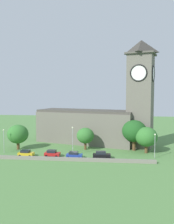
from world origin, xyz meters
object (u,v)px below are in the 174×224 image
car_red (52,153)px  tree_churchyard (134,131)px  tree_riverside_west (85,136)px  tree_by_tower (146,137)px  streetlamp_west_mid (73,137)px  tree_riverside_east (18,134)px  car_blue (74,155)px  car_yellow (26,153)px  streetlamp_central (155,142)px  car_black (102,155)px  streetlamp_west_end (4,137)px  church (101,117)px

car_red → tree_churchyard: (22.56, 9.49, 4.94)m
tree_riverside_west → tree_by_tower: tree_by_tower is taller
streetlamp_west_mid → tree_riverside_west: streetlamp_west_mid is taller
tree_riverside_east → car_blue: bearing=-23.3°
car_yellow → streetlamp_west_mid: bearing=11.3°
tree_riverside_west → streetlamp_central: bearing=-21.7°
streetlamp_central → car_yellow: bearing=-176.7°
car_black → tree_by_tower: 14.83m
streetlamp_west_mid → tree_riverside_east: 18.46m
streetlamp_west_mid → streetlamp_central: streetlamp_west_mid is taller
tree_riverside_west → tree_churchyard: bearing=1.7°
car_red → streetlamp_west_end: streetlamp_west_end is taller
church → car_black: bearing=-87.1°
tree_by_tower → tree_riverside_east: bearing=179.5°
tree_riverside_east → tree_churchyard: 35.11m
car_yellow → streetlamp_central: streetlamp_central is taller
car_yellow → car_blue: bearing=-1.7°
streetlamp_west_mid → tree_churchyard: tree_churchyard is taller
streetlamp_west_mid → car_yellow: bearing=-168.7°
church → car_yellow: bearing=-136.0°
car_blue → streetlamp_west_end: size_ratio=0.62×
tree_by_tower → church: bearing=139.2°
church → car_yellow: size_ratio=9.65×
church → tree_by_tower: size_ratio=5.44×
streetlamp_central → tree_by_tower: tree_by_tower is taller
car_blue → car_black: car_black is taller
car_red → tree_churchyard: bearing=22.8°
tree_riverside_west → car_black: bearing=-60.6°
tree_by_tower → tree_churchyard: size_ratio=0.82×
car_red → tree_churchyard: size_ratio=0.46×
car_black → streetlamp_central: size_ratio=0.73×
tree_riverside_east → tree_riverside_west: bearing=5.6°
car_black → tree_riverside_east: tree_riverside_east is taller
streetlamp_central → tree_churchyard: bearing=120.0°
tree_riverside_west → streetlamp_west_mid: bearing=-110.7°
church → streetlamp_west_mid: bearing=-113.5°
tree_by_tower → streetlamp_west_end: bearing=-174.0°
streetlamp_central → car_black: bearing=-172.5°
car_black → streetlamp_central: (13.90, 1.84, 3.43)m
streetlamp_west_end → car_red: bearing=-9.6°
streetlamp_central → tree_riverside_west: tree_riverside_west is taller
car_yellow → tree_churchyard: tree_churchyard is taller
car_blue → car_black: size_ratio=0.90×
church → tree_churchyard: bearing=-40.9°
car_black → tree_by_tower: bearing=30.0°
car_yellow → streetlamp_west_end: size_ratio=0.62×
streetlamp_central → tree_riverside_west: (-19.26, 7.66, -0.14)m
tree_riverside_east → tree_churchyard: bearing=4.0°
car_blue → tree_by_tower: 21.40m
streetlamp_west_mid → tree_riverside_east: streetlamp_west_mid is taller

